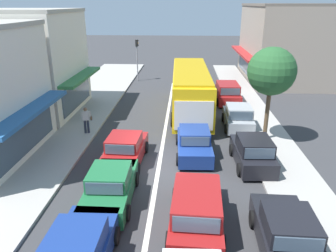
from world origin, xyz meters
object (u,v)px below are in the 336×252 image
pedestrian_with_handbag_near (86,119)px  sedan_behind_bus_mid (111,187)px  wagon_adjacent_lane_trail (196,209)px  parked_hatchback_kerb_third (238,118)px  parked_hatchback_kerb_second (253,153)px  parked_wagon_kerb_rear (227,93)px  sedan_queue_far_back (125,150)px  street_tree_right (272,72)px  parked_sedan_kerb_front (287,236)px  traffic_light_downstreet (137,53)px  sedan_behind_bus_near (194,143)px  city_bus (191,88)px

pedestrian_with_handbag_near → sedan_behind_bus_mid: bearing=-66.8°
wagon_adjacent_lane_trail → parked_hatchback_kerb_third: size_ratio=1.23×
parked_hatchback_kerb_second → pedestrian_with_handbag_near: 10.02m
parked_wagon_kerb_rear → sedan_behind_bus_mid: bearing=-113.3°
sedan_queue_far_back → street_tree_right: bearing=23.1°
parked_hatchback_kerb_second → parked_sedan_kerb_front: bearing=-90.4°
wagon_adjacent_lane_trail → traffic_light_downstreet: size_ratio=1.09×
sedan_queue_far_back → parked_hatchback_kerb_second: 6.38m
sedan_queue_far_back → parked_hatchback_kerb_third: size_ratio=1.15×
parked_hatchback_kerb_second → parked_wagon_kerb_rear: (0.04, 11.38, 0.04)m
sedan_behind_bus_mid → pedestrian_with_handbag_near: (-3.01, 7.02, 0.40)m
wagon_adjacent_lane_trail → street_tree_right: 9.85m
sedan_queue_far_back → parked_sedan_kerb_front: 8.83m
sedan_behind_bus_near → wagon_adjacent_lane_trail: bearing=-90.4°
city_bus → sedan_queue_far_back: bearing=-112.0°
city_bus → traffic_light_downstreet: 11.63m
parked_sedan_kerb_front → traffic_light_downstreet: bearing=108.5°
parked_sedan_kerb_front → pedestrian_with_handbag_near: (-9.31, 9.70, 0.40)m
parked_hatchback_kerb_second → parked_hatchback_kerb_third: (0.05, 5.31, 0.00)m
sedan_behind_bus_near → parked_hatchback_kerb_third: size_ratio=1.14×
city_bus → parked_hatchback_kerb_third: (3.05, -3.09, -1.17)m
parked_hatchback_kerb_second → pedestrian_with_handbag_near: bearing=159.1°
pedestrian_with_handbag_near → parked_wagon_kerb_rear: bearing=39.7°
parked_sedan_kerb_front → pedestrian_with_handbag_near: 13.45m
wagon_adjacent_lane_trail → sedan_behind_bus_mid: bearing=156.8°
sedan_behind_bus_mid → parked_wagon_kerb_rear: parked_wagon_kerb_rear is taller
city_bus → sedan_queue_far_back: size_ratio=2.55×
parked_hatchback_kerb_third → pedestrian_with_handbag_near: (-9.41, -1.73, 0.36)m
street_tree_right → parked_hatchback_kerb_second: bearing=-112.0°
parked_sedan_kerb_front → street_tree_right: size_ratio=0.78×
parked_wagon_kerb_rear → pedestrian_with_handbag_near: bearing=-140.3°
sedan_behind_bus_mid → street_tree_right: size_ratio=0.77×
city_bus → parked_sedan_kerb_front: bearing=-78.5°
city_bus → parked_hatchback_kerb_third: bearing=-45.3°
parked_hatchback_kerb_second → parked_wagon_kerb_rear: size_ratio=0.83×
traffic_light_downstreet → parked_hatchback_kerb_third: bearing=-57.9°
wagon_adjacent_lane_trail → sedan_behind_bus_mid: size_ratio=1.08×
parked_sedan_kerb_front → pedestrian_with_handbag_near: size_ratio=2.60×
sedan_behind_bus_mid → parked_hatchback_kerb_third: (6.40, 8.76, 0.05)m
wagon_adjacent_lane_trail → sedan_queue_far_back: wagon_adjacent_lane_trail is taller
wagon_adjacent_lane_trail → parked_sedan_kerb_front: bearing=-22.8°
parked_hatchback_kerb_second → street_tree_right: bearing=68.0°
traffic_light_downstreet → pedestrian_with_handbag_near: bearing=-93.8°
sedan_behind_bus_near → sedan_behind_bus_mid: (-3.47, -4.62, 0.00)m
parked_hatchback_kerb_second → sedan_behind_bus_near: bearing=157.8°
sedan_behind_bus_near → parked_wagon_kerb_rear: (2.92, 10.20, 0.08)m
sedan_queue_far_back → parked_hatchback_kerb_second: parked_hatchback_kerb_second is taller
sedan_behind_bus_mid → parked_sedan_kerb_front: (6.30, -2.68, 0.00)m
wagon_adjacent_lane_trail → parked_hatchback_kerb_third: 10.65m
sedan_queue_far_back → parked_hatchback_kerb_second: (6.38, -0.02, 0.05)m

